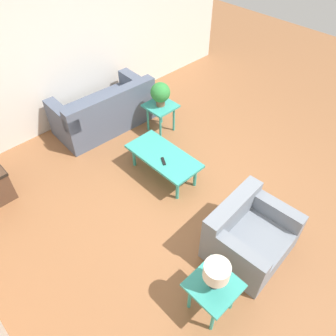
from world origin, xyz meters
TOP-DOWN VIEW (x-y plane):
  - ground_plane at (0.00, 0.00)m, footprint 14.00×14.00m
  - wall_right at (3.06, 0.00)m, footprint 0.12×7.20m
  - sofa at (2.36, 0.02)m, footprint 0.95×1.80m
  - armchair at (-1.03, 0.30)m, footprint 0.90×1.04m
  - coffee_table at (0.69, 0.13)m, footprint 1.18×0.57m
  - side_table_plant at (1.57, -0.63)m, footprint 0.50×0.50m
  - side_table_lamp at (-1.21, 1.21)m, footprint 0.50×0.50m
  - potted_plant at (1.57, -0.63)m, footprint 0.34×0.34m
  - table_lamp at (-1.21, 1.21)m, footprint 0.27×0.27m
  - remote_control at (0.58, 0.23)m, footprint 0.16×0.11m

SIDE VIEW (x-z plane):
  - ground_plane at x=0.00m, z-range 0.00..0.00m
  - armchair at x=-1.03m, z-range -0.08..0.67m
  - sofa at x=2.36m, z-range -0.10..0.74m
  - coffee_table at x=0.69m, z-range 0.17..0.59m
  - remote_control at x=0.58m, z-range 0.42..0.44m
  - side_table_plant at x=1.57m, z-range 0.18..0.72m
  - side_table_lamp at x=-1.21m, z-range 0.18..0.72m
  - potted_plant at x=1.57m, z-range 0.57..1.00m
  - table_lamp at x=-1.21m, z-range 0.61..0.98m
  - wall_right at x=3.06m, z-range 0.00..2.70m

